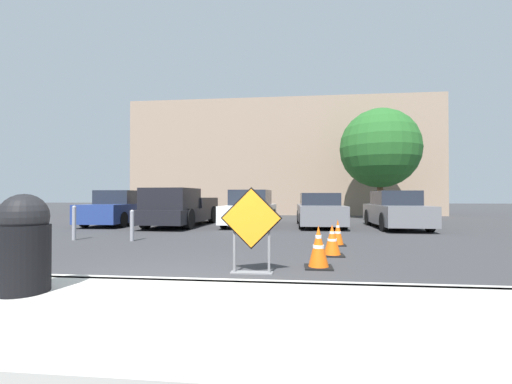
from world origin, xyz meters
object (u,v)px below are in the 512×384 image
(pickup_truck, at_px, (179,209))
(parked_car_second, at_px, (251,209))
(parked_car_fourth, at_px, (396,211))
(trash_bin, at_px, (24,243))
(traffic_cone_third, at_px, (338,233))
(bollard_second, at_px, (74,222))
(traffic_cone_second, at_px, (332,240))
(parked_car_third, at_px, (319,211))
(bollard_nearest, at_px, (132,224))
(traffic_cone_nearest, at_px, (318,247))
(bollard_third, at_px, (18,224))
(road_closed_sign, at_px, (251,226))
(parked_car_nearest, at_px, (120,209))

(pickup_truck, relative_size, parked_car_second, 1.17)
(parked_car_fourth, relative_size, trash_bin, 3.68)
(traffic_cone_third, bearing_deg, bollard_second, 177.86)
(traffic_cone_third, xyz_separation_m, pickup_truck, (-6.06, 5.12, 0.41))
(traffic_cone_second, distance_m, parked_car_third, 7.32)
(pickup_truck, bearing_deg, bollard_nearest, 95.45)
(parked_car_third, height_order, bollard_nearest, parked_car_third)
(parked_car_third, bearing_deg, traffic_cone_nearest, 84.75)
(bollard_second, bearing_deg, bollard_nearest, 0.00)
(bollard_third, bearing_deg, bollard_nearest, 0.00)
(parked_car_third, bearing_deg, parked_car_fourth, 168.97)
(parked_car_second, relative_size, bollard_third, 5.35)
(road_closed_sign, xyz_separation_m, parked_car_third, (1.84, 9.22, -0.13))
(parked_car_third, height_order, trash_bin, parked_car_third)
(bollard_second, distance_m, bollard_third, 1.80)
(parked_car_third, xyz_separation_m, parked_car_fourth, (3.01, -0.55, 0.04))
(pickup_truck, bearing_deg, traffic_cone_third, 142.42)
(parked_car_fourth, height_order, bollard_second, parked_car_fourth)
(traffic_cone_third, bearing_deg, parked_car_nearest, 147.64)
(road_closed_sign, distance_m, traffic_cone_second, 2.50)
(parked_car_fourth, bearing_deg, bollard_third, 21.96)
(parked_car_fourth, relative_size, bollard_third, 4.97)
(road_closed_sign, bearing_deg, bollard_nearest, 136.29)
(bollard_second, height_order, bollard_third, bollard_second)
(trash_bin, bearing_deg, traffic_cone_third, 50.48)
(traffic_cone_third, distance_m, bollard_third, 9.41)
(traffic_cone_nearest, xyz_separation_m, parked_car_third, (0.68, 8.63, 0.29))
(bollard_second, bearing_deg, parked_car_second, 50.52)
(parked_car_nearest, distance_m, parked_car_fourth, 12.03)
(pickup_truck, distance_m, bollard_third, 5.88)
(trash_bin, distance_m, bollard_nearest, 5.83)
(traffic_cone_nearest, relative_size, parked_car_nearest, 0.16)
(parked_car_second, distance_m, parked_car_third, 3.01)
(bollard_nearest, bearing_deg, traffic_cone_nearest, -31.98)
(road_closed_sign, xyz_separation_m, traffic_cone_second, (1.55, 1.91, -0.47))
(traffic_cone_third, height_order, bollard_third, bollard_third)
(traffic_cone_nearest, distance_m, pickup_truck, 9.64)
(trash_bin, xyz_separation_m, bollard_nearest, (-1.39, 5.65, -0.26))
(road_closed_sign, bearing_deg, parked_car_nearest, 127.89)
(road_closed_sign, distance_m, traffic_cone_nearest, 1.36)
(bollard_third, bearing_deg, parked_car_nearest, 86.25)
(parked_car_second, height_order, bollard_third, parked_car_second)
(parked_car_fourth, bearing_deg, road_closed_sign, 61.17)
(traffic_cone_second, height_order, parked_car_second, parked_car_second)
(parked_car_nearest, height_order, parked_car_second, parked_car_second)
(traffic_cone_nearest, bearing_deg, bollard_third, 159.87)
(traffic_cone_nearest, relative_size, trash_bin, 0.65)
(traffic_cone_third, distance_m, pickup_truck, 7.94)
(traffic_cone_nearest, height_order, pickup_truck, pickup_truck)
(parked_car_second, bearing_deg, trash_bin, 86.17)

